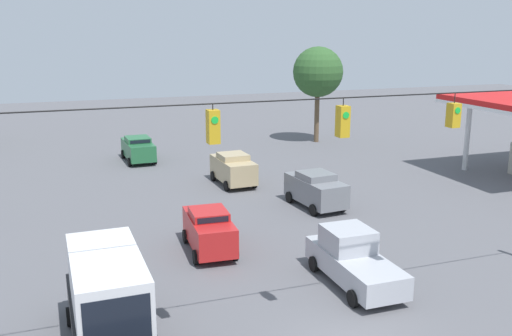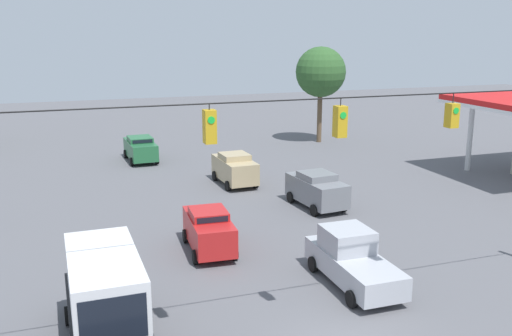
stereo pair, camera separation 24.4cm
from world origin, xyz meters
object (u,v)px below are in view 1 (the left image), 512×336
(pickup_truck_silver_crossing_near, at_px, (353,259))
(box_truck_black_parked_shoulder, at_px, (109,307))
(sedan_tan_oncoming_deep, at_px, (233,168))
(tree_horizon_left, at_px, (318,72))
(sedan_red_withflow_mid, at_px, (209,230))
(traffic_cone_second, at_px, (85,270))
(traffic_cone_nearest, at_px, (93,308))
(overhead_signal_span, at_px, (338,183))
(sedan_green_withflow_deep, at_px, (138,149))
(sedan_grey_oncoming_far, at_px, (316,189))
(traffic_cone_third, at_px, (85,242))

(pickup_truck_silver_crossing_near, height_order, box_truck_black_parked_shoulder, box_truck_black_parked_shoulder)
(sedan_tan_oncoming_deep, xyz_separation_m, tree_horizon_left, (-11.33, -11.16, 5.07))
(box_truck_black_parked_shoulder, height_order, sedan_tan_oncoming_deep, box_truck_black_parked_shoulder)
(sedan_red_withflow_mid, bearing_deg, traffic_cone_second, 9.69)
(traffic_cone_nearest, relative_size, tree_horizon_left, 0.07)
(overhead_signal_span, bearing_deg, sedan_tan_oncoming_deep, -97.96)
(pickup_truck_silver_crossing_near, distance_m, sedan_tan_oncoming_deep, 15.66)
(sedan_green_withflow_deep, distance_m, sedan_red_withflow_mid, 19.33)
(traffic_cone_nearest, bearing_deg, box_truck_black_parked_shoulder, 97.39)
(box_truck_black_parked_shoulder, xyz_separation_m, sedan_red_withflow_mid, (-5.06, -7.05, -0.53))
(box_truck_black_parked_shoulder, bearing_deg, sedan_green_withflow_deep, -100.34)
(traffic_cone_nearest, xyz_separation_m, tree_horizon_left, (-21.23, -26.10, 5.83))
(sedan_grey_oncoming_far, distance_m, traffic_cone_third, 12.86)
(sedan_green_withflow_deep, relative_size, traffic_cone_nearest, 7.74)
(pickup_truck_silver_crossing_near, relative_size, sedan_grey_oncoming_far, 1.19)
(box_truck_black_parked_shoulder, distance_m, sedan_red_withflow_mid, 8.70)
(overhead_signal_span, distance_m, sedan_green_withflow_deep, 28.24)
(traffic_cone_third, bearing_deg, sedan_grey_oncoming_far, -170.57)
(overhead_signal_span, relative_size, sedan_grey_oncoming_far, 5.47)
(overhead_signal_span, xyz_separation_m, sedan_grey_oncoming_far, (-5.56, -12.88, -4.16))
(pickup_truck_silver_crossing_near, distance_m, sedan_green_withflow_deep, 24.90)
(box_truck_black_parked_shoulder, xyz_separation_m, tree_horizon_left, (-20.89, -28.75, 4.58))
(traffic_cone_third, relative_size, tree_horizon_left, 0.07)
(traffic_cone_second, height_order, traffic_cone_third, same)
(sedan_tan_oncoming_deep, bearing_deg, sedan_green_withflow_deep, -61.68)
(sedan_tan_oncoming_deep, bearing_deg, traffic_cone_second, 48.98)
(pickup_truck_silver_crossing_near, relative_size, traffic_cone_second, 8.65)
(sedan_green_withflow_deep, distance_m, traffic_cone_nearest, 24.30)
(overhead_signal_span, bearing_deg, sedan_red_withflow_mid, -77.86)
(traffic_cone_second, bearing_deg, sedan_red_withflow_mid, -170.31)
(overhead_signal_span, xyz_separation_m, sedan_red_withflow_mid, (1.83, -8.52, -4.19))
(pickup_truck_silver_crossing_near, distance_m, sedan_grey_oncoming_far, 9.94)
(box_truck_black_parked_shoulder, relative_size, tree_horizon_left, 0.90)
(pickup_truck_silver_crossing_near, xyz_separation_m, sedan_green_withflow_deep, (4.68, -24.46, -0.00))
(traffic_cone_nearest, bearing_deg, pickup_truck_silver_crossing_near, 175.77)
(sedan_green_withflow_deep, distance_m, traffic_cone_third, 17.81)
(box_truck_black_parked_shoulder, height_order, tree_horizon_left, tree_horizon_left)
(sedan_green_withflow_deep, bearing_deg, traffic_cone_second, 75.53)
(sedan_tan_oncoming_deep, relative_size, traffic_cone_nearest, 7.08)
(overhead_signal_span, relative_size, box_truck_black_parked_shoulder, 3.15)
(overhead_signal_span, bearing_deg, box_truck_black_parked_shoulder, -11.98)
(overhead_signal_span, relative_size, pickup_truck_silver_crossing_near, 4.61)
(traffic_cone_nearest, relative_size, traffic_cone_third, 1.00)
(box_truck_black_parked_shoulder, xyz_separation_m, traffic_cone_second, (0.41, -6.12, -1.25))
(overhead_signal_span, distance_m, tree_horizon_left, 33.31)
(sedan_grey_oncoming_far, distance_m, traffic_cone_second, 13.93)
(traffic_cone_third, bearing_deg, box_truck_black_parked_shoulder, 91.32)
(sedan_grey_oncoming_far, bearing_deg, tree_horizon_left, -115.96)
(sedan_tan_oncoming_deep, bearing_deg, box_truck_black_parked_shoulder, 61.47)
(sedan_grey_oncoming_far, bearing_deg, sedan_green_withflow_deep, -62.97)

